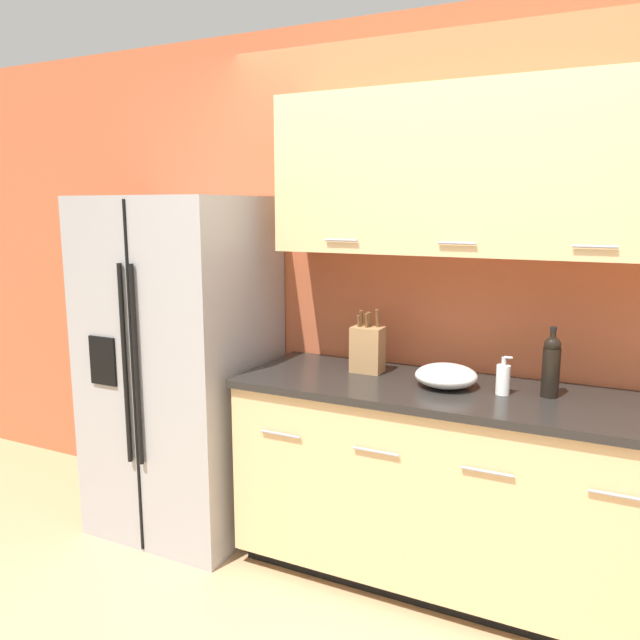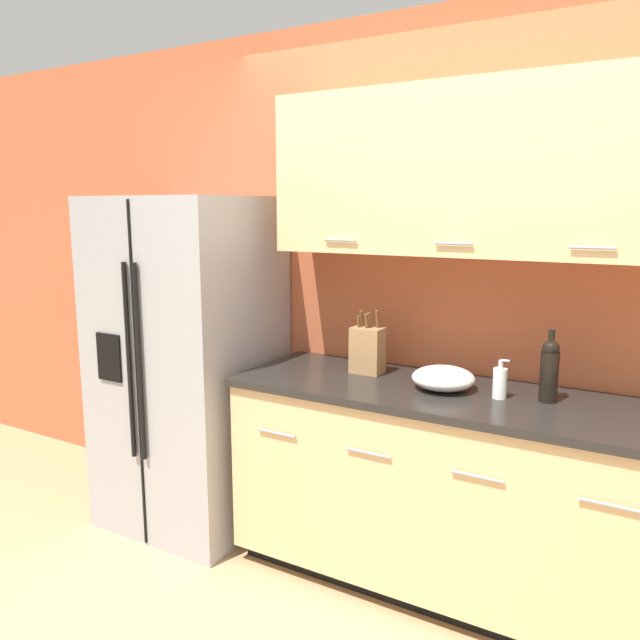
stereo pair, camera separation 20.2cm
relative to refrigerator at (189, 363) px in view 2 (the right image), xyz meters
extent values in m
cube|color=#BC5B38|center=(1.39, 0.40, 0.42)|extent=(10.00, 0.05, 2.60)
cube|color=#E0B77F|center=(1.43, 0.21, 0.98)|extent=(1.76, 0.32, 0.72)
cylinder|color=#99999E|center=(0.90, 0.04, 0.68)|extent=(0.16, 0.01, 0.01)
cylinder|color=#99999E|center=(1.43, 0.04, 0.68)|extent=(0.16, 0.01, 0.01)
cylinder|color=#99999E|center=(1.96, 0.04, 0.68)|extent=(0.16, 0.01, 0.01)
cube|color=black|center=(1.43, 0.09, -0.84)|extent=(1.85, 0.54, 0.09)
cube|color=#E0B77F|center=(1.43, 0.05, -0.39)|extent=(1.89, 0.62, 0.81)
cube|color=black|center=(1.43, 0.04, 0.03)|extent=(1.91, 0.64, 0.03)
cylinder|color=#99999E|center=(0.75, -0.27, -0.17)|extent=(0.20, 0.01, 0.01)
cylinder|color=#99999E|center=(1.20, -0.27, -0.17)|extent=(0.20, 0.01, 0.01)
cylinder|color=#99999E|center=(1.65, -0.27, -0.17)|extent=(0.20, 0.01, 0.01)
cylinder|color=#99999E|center=(2.11, -0.27, -0.17)|extent=(0.20, 0.01, 0.01)
cube|color=#9E9EA0|center=(0.00, 0.00, 0.00)|extent=(0.84, 0.73, 1.76)
cube|color=black|center=(0.00, -0.37, 0.00)|extent=(0.01, 0.01, 1.73)
cylinder|color=black|center=(-0.03, -0.38, 0.09)|extent=(0.02, 0.02, 0.97)
cylinder|color=black|center=(0.04, -0.38, 0.09)|extent=(0.02, 0.02, 0.97)
cube|color=black|center=(-0.19, -0.37, 0.09)|extent=(0.16, 0.01, 0.24)
cube|color=#A87A4C|center=(0.99, 0.14, 0.16)|extent=(0.15, 0.10, 0.22)
cylinder|color=brown|center=(0.95, 0.16, 0.31)|extent=(0.02, 0.03, 0.08)
cylinder|color=brown|center=(0.95, 0.13, 0.30)|extent=(0.02, 0.03, 0.06)
cylinder|color=brown|center=(0.99, 0.16, 0.30)|extent=(0.02, 0.03, 0.07)
cylinder|color=brown|center=(0.99, 0.13, 0.30)|extent=(0.02, 0.03, 0.07)
cylinder|color=brown|center=(1.03, 0.16, 0.31)|extent=(0.02, 0.03, 0.09)
cylinder|color=black|center=(1.82, 0.11, 0.15)|extent=(0.07, 0.07, 0.21)
sphere|color=black|center=(1.82, 0.11, 0.27)|extent=(0.07, 0.07, 0.07)
cylinder|color=black|center=(1.82, 0.11, 0.29)|extent=(0.02, 0.02, 0.07)
cylinder|color=black|center=(1.82, 0.11, 0.34)|extent=(0.03, 0.03, 0.02)
cylinder|color=white|center=(1.64, 0.06, 0.11)|extent=(0.06, 0.06, 0.13)
cylinder|color=#B2B2B5|center=(1.64, 0.06, 0.19)|extent=(0.02, 0.02, 0.04)
cylinder|color=#B2B2B5|center=(1.66, 0.06, 0.21)|extent=(0.03, 0.01, 0.01)
ellipsoid|color=white|center=(1.40, 0.06, 0.10)|extent=(0.27, 0.27, 0.10)
camera|label=1|loc=(2.07, -2.55, 0.83)|focal=35.00mm
camera|label=2|loc=(2.24, -2.45, 0.83)|focal=35.00mm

